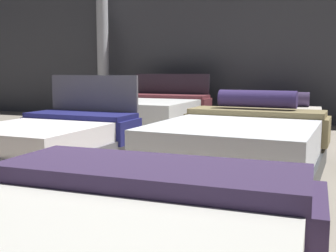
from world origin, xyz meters
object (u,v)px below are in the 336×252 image
object	(u,v)px
bed_5	(271,121)
support_pillar	(103,37)
bed_2	(54,138)
bed_3	(240,147)
bed_4	(151,113)

from	to	relation	value
bed_5	support_pillar	bearing A→B (deg)	161.01
bed_2	bed_5	bearing A→B (deg)	52.84
bed_3	bed_4	world-z (taller)	bed_4
bed_2	bed_3	distance (m)	2.23
bed_3	support_pillar	distance (m)	5.73
support_pillar	bed_4	bearing A→B (deg)	-36.37
bed_5	support_pillar	size ratio (longest dim) A/B	0.62
bed_2	bed_4	bearing A→B (deg)	89.75
bed_2	support_pillar	bearing A→B (deg)	113.24
bed_3	bed_4	xyz separation A→B (m)	(-2.16, 2.78, -0.01)
bed_4	bed_5	distance (m)	2.10
bed_3	bed_5	size ratio (longest dim) A/B	0.94
bed_2	support_pillar	world-z (taller)	support_pillar
bed_4	bed_5	bearing A→B (deg)	1.85
bed_4	bed_3	bearing A→B (deg)	-51.13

